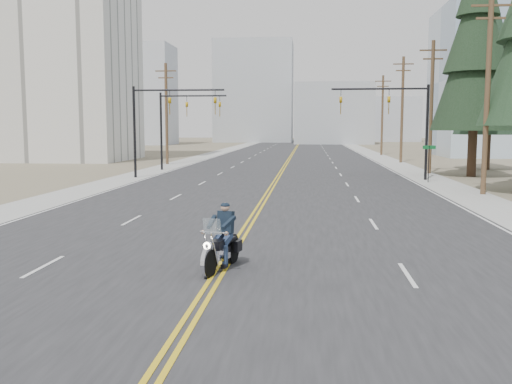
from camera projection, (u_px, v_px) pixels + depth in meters
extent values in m
plane|color=#776D56|center=(190.00, 321.00, 11.55)|extent=(400.00, 400.00, 0.00)
cube|color=#303033|center=(292.00, 155.00, 80.80)|extent=(20.00, 200.00, 0.01)
cube|color=#A5A5A0|center=(212.00, 154.00, 81.85)|extent=(3.00, 200.00, 0.01)
cube|color=#A5A5A0|center=(374.00, 155.00, 79.75)|extent=(3.00, 200.00, 0.01)
cylinder|color=black|center=(135.00, 132.00, 43.81)|extent=(0.20, 0.20, 7.00)
cylinder|color=black|center=(179.00, 90.00, 43.13)|extent=(7.00, 0.14, 0.14)
imported|color=#BF8C0C|center=(170.00, 99.00, 43.27)|extent=(0.21, 0.26, 1.30)
imported|color=#BF8C0C|center=(215.00, 99.00, 42.95)|extent=(0.21, 0.26, 1.30)
cylinder|color=black|center=(427.00, 133.00, 41.80)|extent=(0.20, 0.20, 7.00)
cylinder|color=black|center=(380.00, 89.00, 41.76)|extent=(7.00, 0.14, 0.14)
imported|color=#BF8C0C|center=(389.00, 98.00, 41.77)|extent=(0.21, 0.26, 1.30)
imported|color=#BF8C0C|center=(341.00, 98.00, 42.09)|extent=(0.21, 0.26, 1.30)
cylinder|color=black|center=(161.00, 132.00, 51.73)|extent=(0.20, 0.20, 7.00)
cylinder|color=black|center=(193.00, 96.00, 51.09)|extent=(6.00, 0.14, 0.14)
imported|color=#BF8C0C|center=(187.00, 103.00, 51.22)|extent=(0.21, 0.26, 1.30)
imported|color=#BF8C0C|center=(220.00, 103.00, 50.95)|extent=(0.21, 0.26, 1.30)
cylinder|color=black|center=(429.00, 164.00, 40.09)|extent=(0.06, 0.06, 2.60)
cube|color=#0C5926|center=(429.00, 147.00, 39.96)|extent=(0.90, 0.03, 0.25)
cylinder|color=brown|center=(487.00, 95.00, 32.51)|extent=(0.30, 0.30, 11.50)
cube|color=brown|center=(491.00, 5.00, 31.95)|extent=(2.20, 0.12, 0.12)
cube|color=brown|center=(491.00, 18.00, 32.03)|extent=(1.60, 0.12, 0.12)
cylinder|color=brown|center=(431.00, 108.00, 47.38)|extent=(0.30, 0.30, 11.00)
cube|color=brown|center=(433.00, 50.00, 46.84)|extent=(2.20, 0.12, 0.12)
cube|color=brown|center=(433.00, 59.00, 46.92)|extent=(1.60, 0.12, 0.12)
cylinder|color=brown|center=(402.00, 110.00, 62.19)|extent=(0.30, 0.30, 11.50)
cube|color=brown|center=(403.00, 64.00, 61.63)|extent=(2.20, 0.12, 0.12)
cube|color=brown|center=(403.00, 71.00, 61.71)|extent=(1.60, 0.12, 0.12)
cylinder|color=brown|center=(382.00, 116.00, 79.04)|extent=(0.30, 0.30, 11.00)
cube|color=brown|center=(383.00, 81.00, 78.50)|extent=(2.20, 0.12, 0.12)
cube|color=brown|center=(383.00, 86.00, 78.58)|extent=(1.60, 0.12, 0.12)
cylinder|color=brown|center=(166.00, 114.00, 59.58)|extent=(0.30, 0.30, 10.50)
cube|color=brown|center=(166.00, 71.00, 59.08)|extent=(2.20, 0.12, 0.12)
cube|color=brown|center=(166.00, 78.00, 59.16)|extent=(1.60, 0.12, 0.12)
cube|color=silver|center=(50.00, 32.00, 66.82)|extent=(18.00, 14.00, 30.00)
cube|color=#B7BCC6|center=(141.00, 95.00, 127.27)|extent=(14.00, 12.00, 22.00)
cube|color=#ADB2B7|center=(333.00, 114.00, 133.69)|extent=(18.00, 14.00, 14.00)
cube|color=#B7BCC6|center=(495.00, 102.00, 115.70)|extent=(16.00, 12.00, 18.00)
cube|color=#ADB2B7|center=(254.00, 92.00, 149.68)|extent=(20.00, 15.00, 26.00)
cube|color=#B7BCC6|center=(391.00, 119.00, 156.98)|extent=(14.00, 14.00, 12.00)
cube|color=#ADB2B7|center=(101.00, 111.00, 143.82)|extent=(12.00, 12.00, 16.00)
cylinder|color=#382619|center=(472.00, 154.00, 45.11)|extent=(0.64, 0.64, 3.65)
cone|color=black|center=(476.00, 60.00, 44.28)|extent=(6.57, 6.57, 10.96)
cone|color=black|center=(478.00, 19.00, 43.93)|extent=(4.93, 4.93, 8.22)
cylinder|color=#382619|center=(486.00, 152.00, 52.52)|extent=(0.76, 0.76, 3.24)
cone|color=black|center=(490.00, 81.00, 51.79)|extent=(6.05, 6.05, 9.73)
cone|color=black|center=(491.00, 50.00, 51.48)|extent=(4.54, 4.54, 7.30)
cone|color=black|center=(492.00, 18.00, 51.16)|extent=(3.03, 3.03, 5.19)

